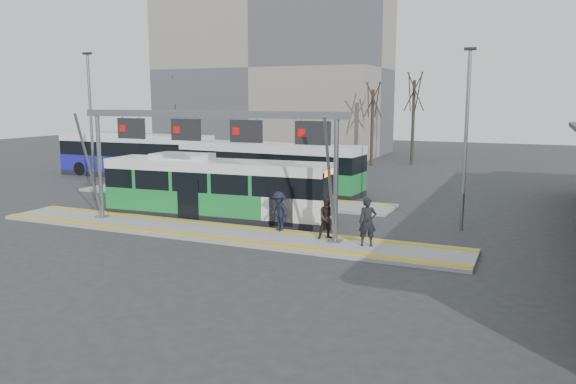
{
  "coord_description": "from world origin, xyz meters",
  "views": [
    {
      "loc": [
        12.64,
        -20.62,
        5.82
      ],
      "look_at": [
        2.24,
        3.0,
        1.56
      ],
      "focal_mm": 35.0,
      "sensor_mm": 36.0,
      "label": 1
    }
  ],
  "objects_px": {
    "passenger_b": "(328,218)",
    "passenger_c": "(279,211)",
    "passenger_a": "(368,222)",
    "gantry": "(208,135)",
    "hero_bus": "(217,189)"
  },
  "relations": [
    {
      "from": "passenger_c",
      "to": "gantry",
      "type": "bearing_deg",
      "value": -135.78
    },
    {
      "from": "passenger_a",
      "to": "passenger_c",
      "type": "height_order",
      "value": "passenger_a"
    },
    {
      "from": "gantry",
      "to": "hero_bus",
      "type": "height_order",
      "value": "gantry"
    },
    {
      "from": "hero_bus",
      "to": "passenger_a",
      "type": "xyz_separation_m",
      "value": [
        8.46,
        -2.76,
        -0.34
      ]
    },
    {
      "from": "passenger_b",
      "to": "passenger_c",
      "type": "height_order",
      "value": "passenger_b"
    },
    {
      "from": "hero_bus",
      "to": "passenger_b",
      "type": "relative_size",
      "value": 6.62
    },
    {
      "from": "gantry",
      "to": "passenger_a",
      "type": "xyz_separation_m",
      "value": [
        7.21,
        -0.06,
        -3.19
      ]
    },
    {
      "from": "passenger_a",
      "to": "passenger_c",
      "type": "distance_m",
      "value": 4.32
    },
    {
      "from": "hero_bus",
      "to": "passenger_a",
      "type": "relative_size",
      "value": 6.08
    },
    {
      "from": "hero_bus",
      "to": "passenger_a",
      "type": "height_order",
      "value": "hero_bus"
    },
    {
      "from": "passenger_a",
      "to": "passenger_b",
      "type": "relative_size",
      "value": 1.09
    },
    {
      "from": "passenger_b",
      "to": "passenger_c",
      "type": "distance_m",
      "value": 2.46
    },
    {
      "from": "gantry",
      "to": "passenger_c",
      "type": "distance_m",
      "value": 4.52
    },
    {
      "from": "gantry",
      "to": "passenger_b",
      "type": "bearing_deg",
      "value": 4.12
    },
    {
      "from": "gantry",
      "to": "hero_bus",
      "type": "xyz_separation_m",
      "value": [
        -1.25,
        2.7,
        -2.85
      ]
    }
  ]
}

